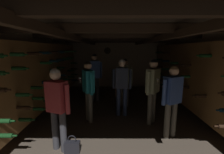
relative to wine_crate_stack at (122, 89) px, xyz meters
The scene contains 12 objects.
ground_plane 1.67m from the wine_crate_stack, 98.28° to the right, with size 8.40×8.40×0.00m, color #473D33.
room_shell 1.78m from the wine_crate_stack, 100.13° to the right, with size 4.72×6.52×2.41m.
wine_crate_stack is the anchor object (origin of this frame).
display_bottle 0.44m from the wine_crate_stack, 158.34° to the left, with size 0.08×0.08×0.35m.
person_host_center 1.93m from the wine_crate_stack, 93.17° to the right, with size 0.54×0.25×1.62m.
person_guest_near_left 3.65m from the wine_crate_stack, 112.17° to the right, with size 0.51×0.33×1.56m.
person_guest_near_right 3.09m from the wine_crate_stack, 73.02° to the right, with size 0.49×0.35×1.57m.
person_guest_mid_left 2.46m from the wine_crate_stack, 114.50° to the right, with size 0.43×0.48×1.59m.
person_guest_mid_right 2.46m from the wine_crate_stack, 74.37° to the right, with size 0.39×0.46×1.65m.
person_guest_far_left 1.38m from the wine_crate_stack, 150.35° to the right, with size 0.52×0.39×1.72m.
person_guest_rear_center 1.26m from the wine_crate_stack, 88.44° to the right, with size 0.51×0.32×1.59m.
handbag 3.59m from the wine_crate_stack, 107.84° to the right, with size 0.28×0.12×0.35m.
Camera 1 is at (-0.12, -4.25, 1.89)m, focal length 24.02 mm.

